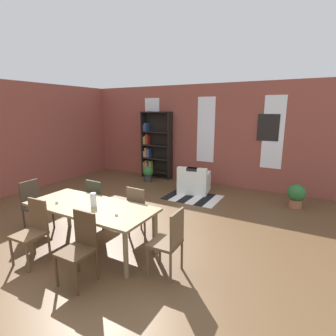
{
  "coord_description": "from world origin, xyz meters",
  "views": [
    {
      "loc": [
        2.85,
        -3.09,
        2.26
      ],
      "look_at": [
        0.03,
        2.01,
        0.95
      ],
      "focal_mm": 27.85,
      "sensor_mm": 36.0,
      "label": 1
    }
  ],
  "objects_px": {
    "dining_table": "(91,210)",
    "dining_chair_near_right": "(80,245)",
    "dining_chair_head_right": "(170,240)",
    "armchair_white": "(194,182)",
    "dining_chair_near_left": "(33,229)",
    "dining_chair_far_left": "(99,201)",
    "vase_on_table": "(93,200)",
    "dining_chair_far_right": "(140,210)",
    "potted_plant_corner": "(296,195)",
    "dining_chair_head_left": "(35,204)",
    "bookshelf_tall": "(155,146)",
    "potted_plant_by_shelf": "(148,173)"
  },
  "relations": [
    {
      "from": "dining_table",
      "to": "dining_chair_near_right",
      "type": "bearing_deg",
      "value": -54.77
    },
    {
      "from": "dining_chair_near_right",
      "to": "dining_chair_head_right",
      "type": "relative_size",
      "value": 1.0
    },
    {
      "from": "dining_table",
      "to": "armchair_white",
      "type": "relative_size",
      "value": 2.33
    },
    {
      "from": "dining_chair_near_left",
      "to": "armchair_white",
      "type": "distance_m",
      "value": 4.38
    },
    {
      "from": "dining_table",
      "to": "dining_chair_far_left",
      "type": "relative_size",
      "value": 2.29
    },
    {
      "from": "vase_on_table",
      "to": "dining_chair_far_right",
      "type": "bearing_deg",
      "value": 59.41
    },
    {
      "from": "dining_chair_head_right",
      "to": "armchair_white",
      "type": "bearing_deg",
      "value": 108.32
    },
    {
      "from": "dining_chair_far_left",
      "to": "potted_plant_corner",
      "type": "bearing_deg",
      "value": 41.96
    },
    {
      "from": "dining_chair_far_right",
      "to": "dining_table",
      "type": "bearing_deg",
      "value": -125.06
    },
    {
      "from": "dining_table",
      "to": "potted_plant_corner",
      "type": "bearing_deg",
      "value": 52.4
    },
    {
      "from": "dining_table",
      "to": "dining_chair_head_left",
      "type": "height_order",
      "value": "dining_chair_head_left"
    },
    {
      "from": "dining_chair_head_left",
      "to": "armchair_white",
      "type": "bearing_deg",
      "value": 64.49
    },
    {
      "from": "bookshelf_tall",
      "to": "potted_plant_corner",
      "type": "xyz_separation_m",
      "value": [
        4.39,
        -0.8,
        -0.77
      ]
    },
    {
      "from": "vase_on_table",
      "to": "armchair_white",
      "type": "xyz_separation_m",
      "value": [
        0.19,
        3.62,
        -0.58
      ]
    },
    {
      "from": "dining_chair_near_right",
      "to": "armchair_white",
      "type": "xyz_separation_m",
      "value": [
        -0.22,
        4.31,
        -0.23
      ]
    },
    {
      "from": "armchair_white",
      "to": "potted_plant_corner",
      "type": "distance_m",
      "value": 2.58
    },
    {
      "from": "dining_chair_head_left",
      "to": "bookshelf_tall",
      "type": "distance_m",
      "value": 4.53
    },
    {
      "from": "dining_table",
      "to": "vase_on_table",
      "type": "distance_m",
      "value": 0.2
    },
    {
      "from": "dining_chair_near_left",
      "to": "dining_chair_far_left",
      "type": "height_order",
      "value": "same"
    },
    {
      "from": "dining_chair_near_right",
      "to": "dining_chair_near_left",
      "type": "bearing_deg",
      "value": -180.0
    },
    {
      "from": "dining_chair_head_right",
      "to": "armchair_white",
      "type": "xyz_separation_m",
      "value": [
        -1.2,
        3.61,
        -0.23
      ]
    },
    {
      "from": "bookshelf_tall",
      "to": "dining_chair_far_right",
      "type": "bearing_deg",
      "value": -61.78
    },
    {
      "from": "dining_table",
      "to": "dining_chair_head_left",
      "type": "bearing_deg",
      "value": -179.92
    },
    {
      "from": "dining_chair_near_left",
      "to": "bookshelf_tall",
      "type": "distance_m",
      "value": 5.32
    },
    {
      "from": "dining_chair_near_right",
      "to": "dining_chair_head_left",
      "type": "relative_size",
      "value": 1.0
    },
    {
      "from": "armchair_white",
      "to": "dining_chair_near_right",
      "type": "bearing_deg",
      "value": -87.03
    },
    {
      "from": "dining_chair_far_right",
      "to": "dining_chair_near_right",
      "type": "bearing_deg",
      "value": -89.88
    },
    {
      "from": "vase_on_table",
      "to": "dining_chair_near_left",
      "type": "xyz_separation_m",
      "value": [
        -0.57,
        -0.69,
        -0.35
      ]
    },
    {
      "from": "potted_plant_corner",
      "to": "dining_chair_near_left",
      "type": "bearing_deg",
      "value": -127.26
    },
    {
      "from": "dining_chair_far_left",
      "to": "potted_plant_corner",
      "type": "relative_size",
      "value": 1.7
    },
    {
      "from": "vase_on_table",
      "to": "dining_chair_far_right",
      "type": "distance_m",
      "value": 0.87
    },
    {
      "from": "dining_chair_head_right",
      "to": "vase_on_table",
      "type": "bearing_deg",
      "value": -179.91
    },
    {
      "from": "dining_chair_far_right",
      "to": "armchair_white",
      "type": "relative_size",
      "value": 1.02
    },
    {
      "from": "armchair_white",
      "to": "potted_plant_corner",
      "type": "xyz_separation_m",
      "value": [
        2.57,
        0.07,
        0.03
      ]
    },
    {
      "from": "dining_chair_far_right",
      "to": "vase_on_table",
      "type": "bearing_deg",
      "value": -120.59
    },
    {
      "from": "dining_chair_near_right",
      "to": "dining_chair_head_right",
      "type": "height_order",
      "value": "same"
    },
    {
      "from": "dining_chair_far_left",
      "to": "dining_chair_head_left",
      "type": "bearing_deg",
      "value": -144.41
    },
    {
      "from": "dining_chair_near_left",
      "to": "bookshelf_tall",
      "type": "height_order",
      "value": "bookshelf_tall"
    },
    {
      "from": "dining_chair_far_left",
      "to": "dining_chair_head_right",
      "type": "relative_size",
      "value": 1.0
    },
    {
      "from": "dining_table",
      "to": "potted_plant_corner",
      "type": "height_order",
      "value": "dining_table"
    },
    {
      "from": "vase_on_table",
      "to": "bookshelf_tall",
      "type": "bearing_deg",
      "value": 109.94
    },
    {
      "from": "potted_plant_by_shelf",
      "to": "dining_chair_far_right",
      "type": "bearing_deg",
      "value": -58.79
    },
    {
      "from": "dining_chair_head_left",
      "to": "potted_plant_by_shelf",
      "type": "bearing_deg",
      "value": 90.2
    },
    {
      "from": "vase_on_table",
      "to": "bookshelf_tall",
      "type": "height_order",
      "value": "bookshelf_tall"
    },
    {
      "from": "vase_on_table",
      "to": "dining_chair_head_left",
      "type": "height_order",
      "value": "vase_on_table"
    },
    {
      "from": "dining_chair_far_left",
      "to": "potted_plant_by_shelf",
      "type": "bearing_deg",
      "value": 106.9
    },
    {
      "from": "dining_chair_near_right",
      "to": "potted_plant_by_shelf",
      "type": "relative_size",
      "value": 1.96
    },
    {
      "from": "dining_chair_near_right",
      "to": "dining_chair_far_right",
      "type": "bearing_deg",
      "value": 90.12
    },
    {
      "from": "dining_chair_far_right",
      "to": "dining_chair_head_left",
      "type": "height_order",
      "value": "same"
    },
    {
      "from": "dining_chair_far_left",
      "to": "potted_plant_by_shelf",
      "type": "relative_size",
      "value": 1.96
    }
  ]
}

